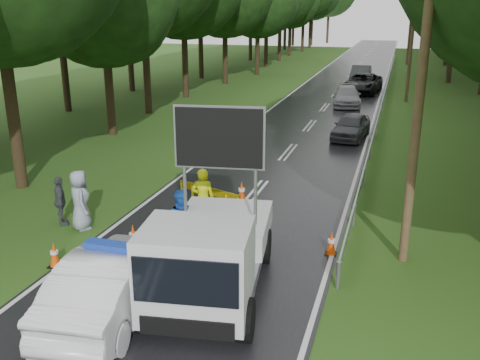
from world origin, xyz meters
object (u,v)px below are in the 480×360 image
at_px(queue_car_fourth, 361,74).
at_px(queue_car_second, 347,96).
at_px(barrier, 209,195).
at_px(civilian, 184,224).
at_px(police_sedan, 114,282).
at_px(queue_car_third, 363,83).
at_px(officer, 203,199).
at_px(queue_car_first, 351,126).
at_px(work_truck, 209,253).

bearing_deg(queue_car_fourth, queue_car_second, -89.12).
height_order(barrier, civilian, civilian).
height_order(queue_car_second, queue_car_fourth, queue_car_fourth).
xyz_separation_m(police_sedan, barrier, (0.09, 5.91, -0.00)).
bearing_deg(queue_car_second, queue_car_third, 77.53).
distance_m(officer, queue_car_third, 28.92).
height_order(officer, civilian, officer).
height_order(queue_car_second, queue_car_third, queue_car_third).
distance_m(queue_car_first, queue_car_third, 15.64).
distance_m(police_sedan, civilian, 3.05).
height_order(work_truck, officer, work_truck).
bearing_deg(queue_car_third, officer, -89.67).
bearing_deg(work_truck, barrier, 101.84).
distance_m(civilian, queue_car_fourth, 36.80).
distance_m(queue_car_first, queue_car_fourth, 21.66).
xyz_separation_m(work_truck, barrier, (-1.71, 4.71, -0.38)).
relative_size(work_truck, queue_car_fourth, 1.24).
bearing_deg(police_sedan, officer, -98.56).
relative_size(queue_car_first, queue_car_third, 0.70).
distance_m(officer, queue_car_first, 13.56).
distance_m(barrier, queue_car_first, 12.68).
distance_m(queue_car_third, queue_car_fourth, 6.03).
bearing_deg(queue_car_second, queue_car_first, -89.78).
bearing_deg(queue_car_fourth, civilian, -91.99).
bearing_deg(officer, barrier, -94.27).
xyz_separation_m(work_truck, queue_car_third, (0.98, 32.58, -0.40)).
distance_m(civilian, queue_car_first, 15.42).
distance_m(police_sedan, officer, 4.98).
relative_size(queue_car_first, queue_car_fourth, 0.83).
relative_size(queue_car_second, queue_car_fourth, 0.98).
bearing_deg(officer, civilian, 82.45).
bearing_deg(police_sedan, barrier, -96.76).
relative_size(barrier, queue_car_second, 0.53).
height_order(queue_car_first, queue_car_fourth, queue_car_fourth).
distance_m(barrier, queue_car_third, 28.00).
height_order(police_sedan, queue_car_first, police_sedan).
bearing_deg(queue_car_first, work_truck, -88.48).
height_order(barrier, queue_car_third, queue_car_third).
distance_m(police_sedan, barrier, 5.91).
xyz_separation_m(officer, queue_car_third, (2.54, 28.80, -0.22)).
relative_size(barrier, officer, 1.21).
relative_size(barrier, civilian, 1.22).
height_order(work_truck, queue_car_second, work_truck).
relative_size(civilian, queue_car_second, 0.43).
bearing_deg(work_truck, queue_car_first, 76.56).
height_order(work_truck, queue_car_first, work_truck).
relative_size(work_truck, civilian, 2.91).
bearing_deg(queue_car_first, civilian, -94.24).
bearing_deg(queue_car_first, barrier, -98.20).
xyz_separation_m(work_truck, officer, (-1.56, 3.77, -0.18)).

